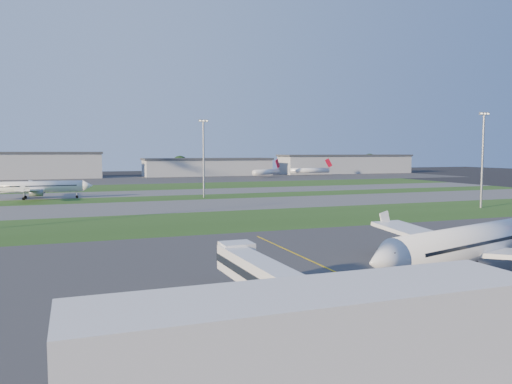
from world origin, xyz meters
name	(u,v)px	position (x,y,z in m)	size (l,w,h in m)	color
ground	(305,279)	(0.00, 0.00, 0.00)	(700.00, 700.00, 0.00)	black
apron_near	(305,279)	(0.00, 0.00, 0.01)	(300.00, 70.00, 0.01)	#333335
grass_strip_a	(201,222)	(0.00, 52.00, 0.01)	(300.00, 34.00, 0.01)	#264617
taxiway_a	(172,206)	(0.00, 85.00, 0.01)	(300.00, 32.00, 0.01)	#515154
grass_strip_b	(158,198)	(0.00, 110.00, 0.01)	(300.00, 18.00, 0.01)	#264617
taxiway_b	(148,193)	(0.00, 132.00, 0.01)	(300.00, 26.00, 0.01)	#515154
grass_strip_c	(137,187)	(0.00, 165.00, 0.01)	(300.00, 40.00, 0.01)	#264617
apron_far	(124,180)	(0.00, 225.00, 0.01)	(400.00, 80.00, 0.01)	#333335
yellow_line	(342,275)	(5.00, 0.00, 0.00)	(0.25, 60.00, 0.02)	gold
terminal_fragment	(314,363)	(-14.00, -29.94, 3.98)	(26.00, 6.05, 8.00)	silver
jet_bridge	(279,286)	(-9.81, -15.24, 4.01)	(4.20, 26.90, 6.20)	silver
airliner_parked	(483,242)	(20.13, -7.10, 4.49)	(39.87, 33.55, 12.79)	white
airliner_taxiing	(34,187)	(-37.53, 121.06, 3.90)	(35.53, 30.19, 11.10)	white
mini_jet_near	(267,172)	(81.96, 221.49, 3.28)	(23.97, 18.48, 9.48)	white
mini_jet_far	(310,170)	(117.29, 235.28, 3.28)	(28.59, 6.31, 9.48)	white
light_mast_centre	(204,153)	(15.00, 108.00, 14.81)	(3.20, 0.70, 25.80)	gray
light_mast_east	(483,153)	(78.00, 52.00, 14.81)	(3.20, 0.70, 25.80)	gray
hangar_west	(36,165)	(-45.00, 255.00, 7.64)	(71.40, 23.00, 15.20)	#9FA1A7
hangar_east	(208,167)	(55.00, 255.00, 5.64)	(81.60, 23.00, 11.20)	#9FA1A7
hangar_far_east	(346,164)	(155.00, 255.00, 6.64)	(96.90, 23.00, 13.20)	#9FA1A7
tree_mid_west	(83,167)	(-20.00, 266.00, 5.84)	(9.90, 9.90, 10.80)	black
tree_mid_east	(180,165)	(40.00, 269.00, 6.81)	(11.55, 11.55, 12.60)	black
tree_east	(287,165)	(115.00, 267.00, 6.16)	(10.45, 10.45, 11.40)	black
tree_far_east	(369,162)	(185.00, 271.00, 7.46)	(12.65, 12.65, 13.80)	black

